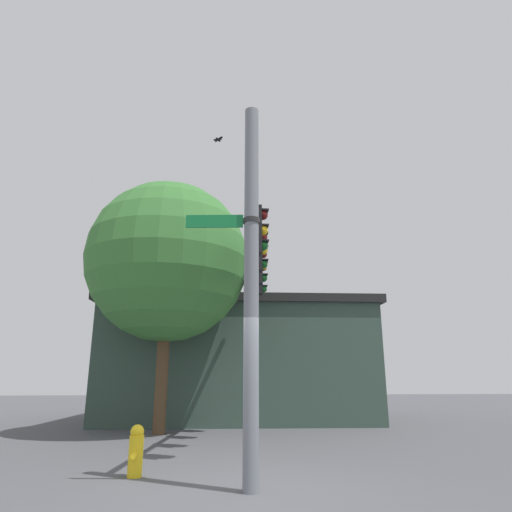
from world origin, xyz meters
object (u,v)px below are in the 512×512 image
traffic_light_nearest_pole (255,230)px  street_name_sign (233,221)px  bird_flying (218,140)px  traffic_light_mid_outer (257,266)px  traffic_light_arm_end (258,278)px  fire_hydrant (136,450)px  traffic_light_mid_inner (256,250)px

traffic_light_nearest_pole → street_name_sign: bearing=-15.6°
street_name_sign → bird_flying: (-6.29, -0.31, 5.15)m
bird_flying → traffic_light_mid_outer: bearing=46.7°
traffic_light_mid_outer → traffic_light_arm_end: size_ratio=1.00×
traffic_light_mid_outer → fire_hydrant: size_ratio=1.59×
fire_hydrant → street_name_sign: bearing=52.6°
bird_flying → fire_hydrant: (5.12, -1.21, -8.86)m
traffic_light_arm_end → fire_hydrant: traffic_light_arm_end is taller
traffic_light_mid_inner → traffic_light_mid_outer: bearing=173.8°
traffic_light_mid_outer → street_name_sign: traffic_light_mid_outer is taller
traffic_light_arm_end → street_name_sign: traffic_light_arm_end is taller
traffic_light_arm_end → street_name_sign: 6.82m
traffic_light_nearest_pole → traffic_light_mid_outer: bearing=173.8°
traffic_light_mid_outer → traffic_light_nearest_pole: bearing=-6.2°
traffic_light_arm_end → fire_hydrant: 7.46m
traffic_light_mid_outer → street_name_sign: size_ratio=1.06×
traffic_light_nearest_pole → street_name_sign: size_ratio=1.06×
traffic_light_nearest_pole → traffic_light_mid_outer: size_ratio=1.00×
street_name_sign → fire_hydrant: (-1.17, -1.52, -3.71)m
street_name_sign → traffic_light_mid_outer: bearing=170.1°
traffic_light_mid_outer → bird_flying: bearing=-133.3°
traffic_light_nearest_pole → traffic_light_mid_outer: 3.16m
fire_hydrant → bird_flying: bearing=166.7°
traffic_light_mid_inner → traffic_light_mid_outer: (-1.57, 0.17, 0.00)m
traffic_light_mid_inner → fire_hydrant: (2.41, -2.25, -4.25)m
traffic_light_nearest_pole → street_name_sign: traffic_light_nearest_pole is taller
street_name_sign → bird_flying: bird_flying is taller
traffic_light_mid_inner → bird_flying: size_ratio=4.10×
traffic_light_nearest_pole → bird_flying: bearing=-168.5°
bird_flying → fire_hydrant: bird_flying is taller
traffic_light_mid_inner → street_name_sign: (3.57, -0.73, -0.54)m
street_name_sign → traffic_light_nearest_pole: bearing=164.4°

